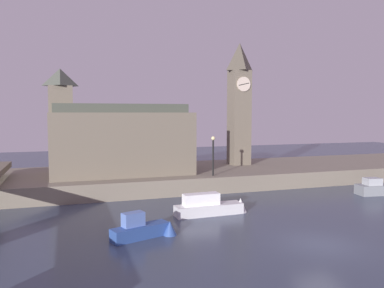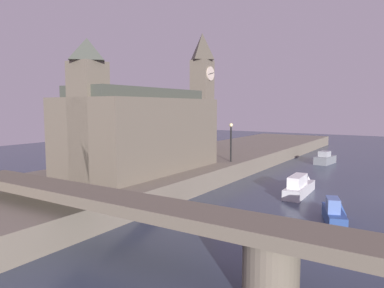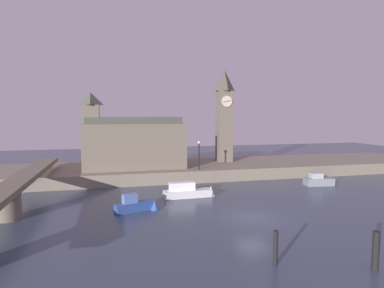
{
  "view_description": "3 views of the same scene",
  "coord_description": "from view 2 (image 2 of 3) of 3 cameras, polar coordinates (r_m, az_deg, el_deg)",
  "views": [
    {
      "loc": [
        -13.09,
        -17.52,
        7.22
      ],
      "look_at": [
        -1.84,
        17.09,
        4.29
      ],
      "focal_mm": 36.2,
      "sensor_mm": 36.0,
      "label": 1
    },
    {
      "loc": [
        -30.49,
        0.13,
        6.61
      ],
      "look_at": [
        -2.97,
        17.82,
        3.23
      ],
      "focal_mm": 33.85,
      "sensor_mm": 36.0,
      "label": 2
    },
    {
      "loc": [
        -10.95,
        -24.16,
        8.39
      ],
      "look_at": [
        -1.59,
        14.16,
        4.85
      ],
      "focal_mm": 30.67,
      "sensor_mm": 36.0,
      "label": 3
    }
  ],
  "objects": [
    {
      "name": "clock_tower",
      "position": [
        41.66,
        1.61,
        8.38
      ],
      "size": [
        2.26,
        2.31,
        13.34
      ],
      "color": "#6B6051",
      "rests_on": "far_embankment"
    },
    {
      "name": "bridge_span",
      "position": [
        12.84,
        13.41,
        -15.3
      ],
      "size": [
        2.14,
        31.51,
        2.69
      ],
      "color": "#6B6051",
      "rests_on": "ground"
    },
    {
      "name": "streetlamp",
      "position": [
        33.7,
        6.16,
        1.03
      ],
      "size": [
        0.36,
        0.36,
        3.6
      ],
      "color": "black",
      "rests_on": "far_embankment"
    },
    {
      "name": "boat_ferry_white",
      "position": [
        28.92,
        16.77,
        -6.42
      ],
      "size": [
        5.51,
        1.4,
        1.77
      ],
      "color": "silver",
      "rests_on": "ground"
    },
    {
      "name": "parliament_hall",
      "position": [
        29.26,
        -8.54,
        2.19
      ],
      "size": [
        12.86,
        6.97,
        9.68
      ],
      "color": "#6B6051",
      "rests_on": "far_embankment"
    },
    {
      "name": "boat_tour_blue",
      "position": [
        22.76,
        21.58,
        -10.06
      ],
      "size": [
        4.1,
        2.04,
        1.57
      ],
      "color": "#2D4C93",
      "rests_on": "ground"
    },
    {
      "name": "boat_cruiser_grey",
      "position": [
        45.08,
        20.32,
        -2.19
      ],
      "size": [
        4.13,
        1.9,
        1.51
      ],
      "color": "gray",
      "rests_on": "ground"
    },
    {
      "name": "far_embankment",
      "position": [
        36.86,
        -0.35,
        -3.24
      ],
      "size": [
        70.0,
        12.0,
        1.5
      ],
      "primitive_type": "cube",
      "color": "slate",
      "rests_on": "ground"
    }
  ]
}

